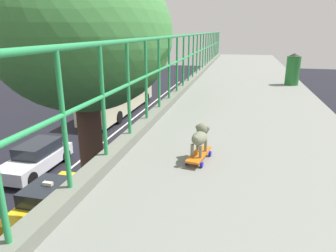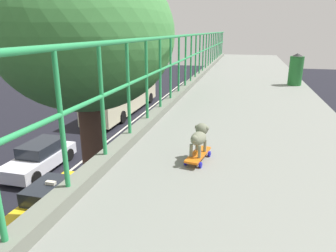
{
  "view_description": "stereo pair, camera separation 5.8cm",
  "coord_description": "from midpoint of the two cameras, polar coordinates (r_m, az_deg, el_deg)",
  "views": [
    {
      "loc": [
        1.15,
        -1.41,
        6.82
      ],
      "look_at": [
        0.22,
        2.53,
        5.55
      ],
      "focal_mm": 33.01,
      "sensor_mm": 36.0,
      "label": 1
    },
    {
      "loc": [
        1.21,
        -1.4,
        6.82
      ],
      "look_at": [
        0.22,
        2.53,
        5.55
      ],
      "focal_mm": 33.01,
      "sensor_mm": 36.0,
      "label": 2
    }
  ],
  "objects": [
    {
      "name": "toy_skateboard",
      "position": [
        3.6,
        5.27,
        -5.34
      ],
      "size": [
        0.26,
        0.55,
        0.09
      ],
      "color": "orange",
      "rests_on": "overpass_deck"
    },
    {
      "name": "car_yellow_cab_fifth",
      "position": [
        12.6,
        -20.72,
        -12.97
      ],
      "size": [
        1.79,
        4.05,
        1.57
      ],
      "color": "yellow",
      "rests_on": "ground"
    },
    {
      "name": "roadside_tree_mid",
      "position": [
        7.65,
        -15.69,
        14.96
      ],
      "size": [
        4.17,
        4.17,
        8.46
      ],
      "color": "#50372C",
      "rests_on": "ground"
    },
    {
      "name": "litter_bin",
      "position": [
        9.15,
        21.9,
        9.77
      ],
      "size": [
        0.37,
        0.37,
        0.85
      ],
      "color": "#246D2F",
      "rests_on": "overpass_deck"
    },
    {
      "name": "green_railing",
      "position": [
        2.32,
        -28.49,
        -15.22
      ],
      "size": [
        0.2,
        34.79,
        1.35
      ],
      "color": "slate",
      "rests_on": "overpass_deck"
    },
    {
      "name": "car_white_sixth",
      "position": [
        16.94,
        -23.21,
        -5.37
      ],
      "size": [
        1.77,
        4.25,
        1.4
      ],
      "color": "silver",
      "rests_on": "ground"
    },
    {
      "name": "city_bus",
      "position": [
        26.61,
        -8.96,
        6.09
      ],
      "size": [
        2.49,
        11.3,
        2.99
      ],
      "color": "beige",
      "rests_on": "ground"
    },
    {
      "name": "small_dog",
      "position": [
        3.53,
        5.52,
        -1.81
      ],
      "size": [
        0.21,
        0.4,
        0.34
      ],
      "color": "slate",
      "rests_on": "toy_skateboard"
    }
  ]
}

